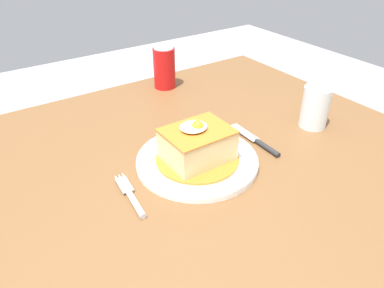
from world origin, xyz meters
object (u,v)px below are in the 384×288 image
at_px(main_plate, 197,160).
at_px(knife, 260,143).
at_px(fork, 132,198).
at_px(drinking_glass, 315,110).
at_px(soda_can, 164,68).

relative_size(main_plate, knife, 1.59).
relative_size(fork, drinking_glass, 1.35).
xyz_separation_m(main_plate, knife, (0.16, -0.02, -0.00)).
bearing_deg(knife, main_plate, 172.25).
height_order(main_plate, knife, main_plate).
bearing_deg(main_plate, knife, -7.75).
relative_size(soda_can, drinking_glass, 1.18).
relative_size(main_plate, soda_can, 2.13).
xyz_separation_m(fork, drinking_glass, (0.51, 0.00, 0.04)).
bearing_deg(main_plate, drinking_glass, -4.53).
height_order(main_plate, drinking_glass, drinking_glass).
height_order(fork, soda_can, soda_can).
bearing_deg(drinking_glass, fork, -179.77).
height_order(main_plate, soda_can, soda_can).
relative_size(fork, soda_can, 1.14).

